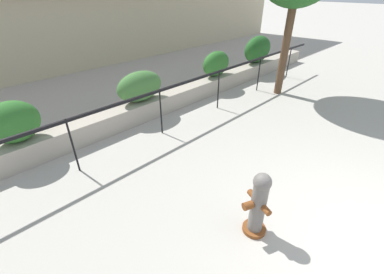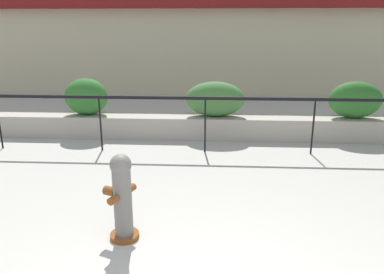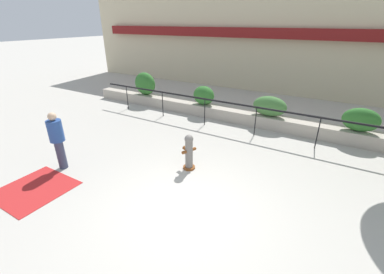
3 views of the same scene
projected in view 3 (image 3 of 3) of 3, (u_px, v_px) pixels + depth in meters
name	position (u px, v px, depth m)	size (l,w,h in m)	color
ground_plane	(187.00, 209.00, 5.96)	(120.00, 120.00, 0.00)	#B2ADA3
building_facade	(303.00, 21.00, 13.70)	(30.00, 1.36, 8.00)	beige
planter_wall_low	(263.00, 120.00, 10.56)	(18.00, 0.70, 0.50)	#ADA393
fence_railing_segment	(257.00, 110.00, 9.38)	(15.00, 0.05, 1.15)	black
hedge_bush_0	(145.00, 84.00, 13.08)	(1.20, 0.67, 1.13)	#2D6B28
hedge_bush_1	(204.00, 95.00, 11.57)	(0.99, 0.70, 0.84)	#2D6B28
hedge_bush_2	(270.00, 106.00, 10.20)	(1.33, 0.66, 0.79)	#427538
hedge_bush_3	(361.00, 120.00, 8.76)	(1.17, 0.57, 0.82)	#2D6B28
fire_hydrant	(189.00, 152.00, 7.40)	(0.48, 0.47, 1.08)	brown
pedestrian	(57.00, 137.00, 7.26)	(0.40, 0.40, 1.73)	#383D56
tactile_warning_pad	(35.00, 189.00, 6.67)	(1.67, 1.67, 0.01)	#B22323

